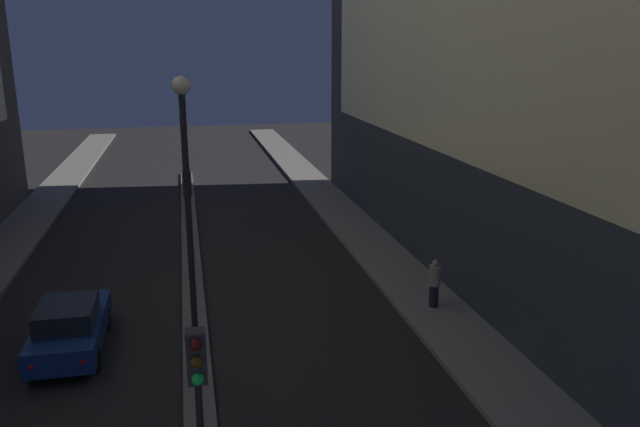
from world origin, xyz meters
The scene contains 7 objects.
median_strip centered at (0.00, 19.95, 0.07)m, with size 0.77×37.90×0.14m.
traffic_light_near centered at (0.00, 4.42, 3.24)m, with size 0.32×0.42×4.20m.
traffic_light_mid centered at (0.00, 17.55, 3.24)m, with size 0.32×0.42×4.20m.
traffic_light_far centered at (0.00, 31.11, 3.24)m, with size 0.32×0.42×4.20m.
street_lamp centered at (0.00, 10.43, 5.10)m, with size 0.44×0.44×7.84m.
car_left_lane centered at (-3.53, 12.97, 0.80)m, with size 1.82×4.33×1.61m.
pedestrian_on_right_sidewalk centered at (7.88, 13.45, 1.04)m, with size 0.41×0.41×1.67m.
Camera 1 is at (0.01, -4.71, 8.67)m, focal length 35.00 mm.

